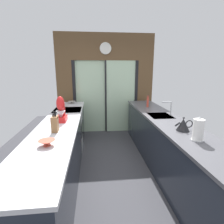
{
  "coord_description": "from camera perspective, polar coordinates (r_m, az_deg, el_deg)",
  "views": [
    {
      "loc": [
        -0.36,
        -2.59,
        1.76
      ],
      "look_at": [
        -0.01,
        0.64,
        0.99
      ],
      "focal_mm": 28.76,
      "sensor_mm": 36.0,
      "label": 1
    }
  ],
  "objects": [
    {
      "name": "ground_plane",
      "position": [
        3.67,
        0.26,
        -15.51
      ],
      "size": [
        5.04,
        7.6,
        0.02
      ],
      "primitive_type": "cube",
      "color": "#38383D"
    },
    {
      "name": "back_wall_unit",
      "position": [
        5.01,
        -2.05,
        10.66
      ],
      "size": [
        2.64,
        0.12,
        2.7
      ],
      "color": "brown",
      "rests_on": "ground_plane"
    },
    {
      "name": "left_counter_run",
      "position": [
        3.06,
        -16.25,
        -12.22
      ],
      "size": [
        0.62,
        3.8,
        0.92
      ],
      "color": "#1E232D",
      "rests_on": "ground_plane"
    },
    {
      "name": "right_counter_run",
      "position": [
        3.41,
        16.44,
        -9.55
      ],
      "size": [
        0.62,
        3.8,
        0.92
      ],
      "color": "#1E232D",
      "rests_on": "ground_plane"
    },
    {
      "name": "sink_faucet",
      "position": [
        3.51,
        17.81,
        1.81
      ],
      "size": [
        0.19,
        0.02,
        0.27
      ],
      "color": "#B7BABC",
      "rests_on": "right_counter_run"
    },
    {
      "name": "oven_range",
      "position": [
        4.09,
        -13.58,
        -5.62
      ],
      "size": [
        0.6,
        0.6,
        0.92
      ],
      "color": "#B7BABC",
      "rests_on": "ground_plane"
    },
    {
      "name": "mixing_bowl_near",
      "position": [
        2.18,
        -20.02,
        -9.17
      ],
      "size": [
        0.19,
        0.19,
        0.07
      ],
      "color": "#BC4C38",
      "rests_on": "left_counter_run"
    },
    {
      "name": "mixing_bowl_far",
      "position": [
        4.65,
        -12.61,
        3.05
      ],
      "size": [
        0.2,
        0.2,
        0.06
      ],
      "color": "gray",
      "rests_on": "left_counter_run"
    },
    {
      "name": "knife_block",
      "position": [
        2.6,
        -17.69,
        -3.61
      ],
      "size": [
        0.08,
        0.14,
        0.29
      ],
      "color": "brown",
      "rests_on": "left_counter_run"
    },
    {
      "name": "stand_mixer",
      "position": [
        3.08,
        -15.9,
        0.09
      ],
      "size": [
        0.17,
        0.27,
        0.42
      ],
      "color": "red",
      "rests_on": "left_counter_run"
    },
    {
      "name": "kettle",
      "position": [
        2.71,
        21.71,
        -3.77
      ],
      "size": [
        0.27,
        0.19,
        0.2
      ],
      "color": "black",
      "rests_on": "right_counter_run"
    },
    {
      "name": "soap_bottle",
      "position": [
        4.2,
        11.3,
        3.26
      ],
      "size": [
        0.05,
        0.05,
        0.28
      ],
      "color": "#B23D2D",
      "rests_on": "right_counter_run"
    },
    {
      "name": "paper_towel_roll",
      "position": [
        2.4,
        25.73,
        -5.2
      ],
      "size": [
        0.15,
        0.15,
        0.3
      ],
      "color": "#B7BABC",
      "rests_on": "right_counter_run"
    }
  ]
}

